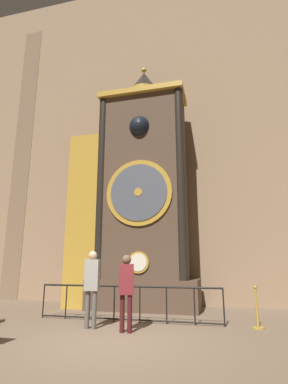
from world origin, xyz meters
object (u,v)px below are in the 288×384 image
(visitor_near, at_px, (92,281))
(clock_tower, at_px, (133,196))
(stanchion_post, at_px, (257,315))
(visitor_far, at_px, (126,285))

(visitor_near, bearing_deg, clock_tower, 79.57)
(clock_tower, relative_size, stanchion_post, 9.26)
(visitor_far, xyz_separation_m, stanchion_post, (2.92, 1.16, -0.71))
(visitor_far, bearing_deg, visitor_near, 154.18)
(clock_tower, height_order, stanchion_post, clock_tower)
(clock_tower, relative_size, visitor_near, 5.08)
(visitor_near, bearing_deg, visitor_far, -19.37)
(clock_tower, height_order, visitor_near, clock_tower)
(visitor_near, distance_m, visitor_far, 0.96)
(visitor_far, height_order, stanchion_post, visitor_far)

